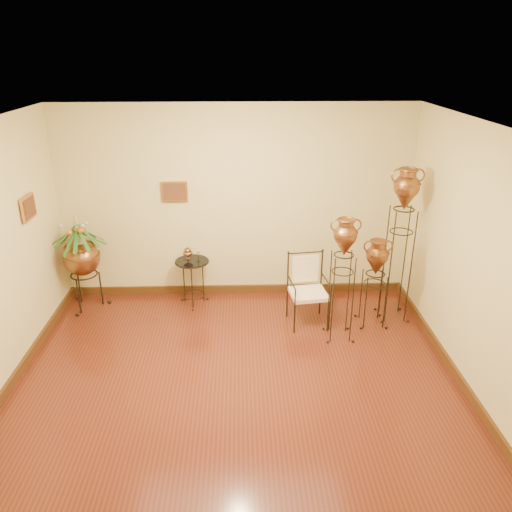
{
  "coord_description": "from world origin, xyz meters",
  "views": [
    {
      "loc": [
        0.07,
        -4.33,
        3.48
      ],
      "look_at": [
        0.25,
        1.3,
        1.1
      ],
      "focal_mm": 35.0,
      "sensor_mm": 36.0,
      "label": 1
    }
  ],
  "objects_px": {
    "amphora_mid": "(342,279)",
    "planter_urn": "(81,254)",
    "armchair": "(308,291)",
    "side_table": "(193,281)",
    "amphora_tall": "(400,244)"
  },
  "relations": [
    {
      "from": "amphora_mid",
      "to": "planter_urn",
      "type": "xyz_separation_m",
      "value": [
        -3.46,
        0.92,
        -0.0
      ]
    },
    {
      "from": "armchair",
      "to": "side_table",
      "type": "distance_m",
      "value": 1.7
    },
    {
      "from": "planter_urn",
      "to": "side_table",
      "type": "distance_m",
      "value": 1.59
    },
    {
      "from": "amphora_tall",
      "to": "planter_urn",
      "type": "bearing_deg",
      "value": 174.3
    },
    {
      "from": "amphora_mid",
      "to": "armchair",
      "type": "distance_m",
      "value": 0.6
    },
    {
      "from": "amphora_mid",
      "to": "armchair",
      "type": "height_order",
      "value": "amphora_mid"
    },
    {
      "from": "amphora_mid",
      "to": "side_table",
      "type": "relative_size",
      "value": 1.88
    },
    {
      "from": "amphora_mid",
      "to": "amphora_tall",
      "type": "bearing_deg",
      "value": 30.22
    },
    {
      "from": "amphora_mid",
      "to": "armchair",
      "type": "xyz_separation_m",
      "value": [
        -0.36,
        0.35,
        -0.34
      ]
    },
    {
      "from": "armchair",
      "to": "amphora_tall",
      "type": "bearing_deg",
      "value": -0.88
    },
    {
      "from": "amphora_tall",
      "to": "side_table",
      "type": "xyz_separation_m",
      "value": [
        -2.78,
        0.46,
        -0.72
      ]
    },
    {
      "from": "planter_urn",
      "to": "side_table",
      "type": "relative_size",
      "value": 1.7
    },
    {
      "from": "amphora_tall",
      "to": "side_table",
      "type": "distance_m",
      "value": 2.91
    },
    {
      "from": "amphora_mid",
      "to": "planter_urn",
      "type": "height_order",
      "value": "amphora_mid"
    },
    {
      "from": "amphora_tall",
      "to": "side_table",
      "type": "height_order",
      "value": "amphora_tall"
    }
  ]
}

